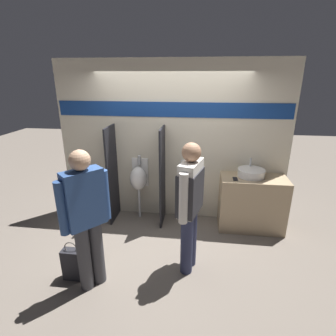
{
  "coord_description": "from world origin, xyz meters",
  "views": [
    {
      "loc": [
        0.5,
        -3.71,
        2.44
      ],
      "look_at": [
        0.0,
        0.17,
        1.05
      ],
      "focal_mm": 28.0,
      "sensor_mm": 36.0,
      "label": 1
    }
  ],
  "objects": [
    {
      "name": "divider_mid",
      "position": [
        -0.11,
        0.32,
        0.83
      ],
      "size": [
        0.03,
        0.51,
        1.66
      ],
      "color": "black",
      "rests_on": "ground_plane"
    },
    {
      "name": "divider_near_counter",
      "position": [
        -0.98,
        0.32,
        0.83
      ],
      "size": [
        0.03,
        0.51,
        1.66
      ],
      "color": "black",
      "rests_on": "ground_plane"
    },
    {
      "name": "person_with_lanyard",
      "position": [
        -0.74,
        -1.26,
        0.95
      ],
      "size": [
        0.43,
        0.48,
        1.72
      ],
      "rotation": [
        0.0,
        0.0,
        0.85
      ],
      "color": "#3D3D42",
      "rests_on": "ground_plane"
    },
    {
      "name": "urinal_near_counter",
      "position": [
        -0.55,
        0.42,
        0.75
      ],
      "size": [
        0.3,
        0.32,
        1.13
      ],
      "color": "silver",
      "rests_on": "ground_plane"
    },
    {
      "name": "ground_plane",
      "position": [
        0.0,
        0.0,
        0.0
      ],
      "size": [
        16.0,
        16.0,
        0.0
      ],
      "primitive_type": "plane",
      "color": "#70665B"
    },
    {
      "name": "urinal_far",
      "position": [
        0.32,
        0.42,
        0.75
      ],
      "size": [
        0.3,
        0.32,
        1.13
      ],
      "color": "silver",
      "rests_on": "ground_plane"
    },
    {
      "name": "cell_phone",
      "position": [
        1.06,
        0.2,
        0.91
      ],
      "size": [
        0.07,
        0.14,
        0.01
      ],
      "color": "black",
      "rests_on": "sink_counter"
    },
    {
      "name": "sink_counter",
      "position": [
        1.37,
        0.31,
        0.45
      ],
      "size": [
        1.04,
        0.53,
        0.9
      ],
      "color": "tan",
      "rests_on": "ground_plane"
    },
    {
      "name": "toilet",
      "position": [
        -1.41,
        0.26,
        0.29
      ],
      "size": [
        0.41,
        0.57,
        0.9
      ],
      "color": "white",
      "rests_on": "ground_plane"
    },
    {
      "name": "display_wall",
      "position": [
        0.0,
        0.6,
        1.36
      ],
      "size": [
        3.89,
        0.07,
        2.7
      ],
      "color": "beige",
      "rests_on": "ground_plane"
    },
    {
      "name": "shopping_bag",
      "position": [
        -1.03,
        -1.2,
        0.21
      ],
      "size": [
        0.24,
        0.13,
        0.53
      ],
      "color": "#232328",
      "rests_on": "ground_plane"
    },
    {
      "name": "person_in_vest",
      "position": [
        0.4,
        -0.82,
        1.0
      ],
      "size": [
        0.33,
        0.58,
        1.72
      ],
      "rotation": [
        0.0,
        0.0,
        1.3
      ],
      "color": "#282D4C",
      "rests_on": "ground_plane"
    },
    {
      "name": "sink_basin",
      "position": [
        1.32,
        0.36,
        0.96
      ],
      "size": [
        0.42,
        0.42,
        0.26
      ],
      "color": "white",
      "rests_on": "sink_counter"
    }
  ]
}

